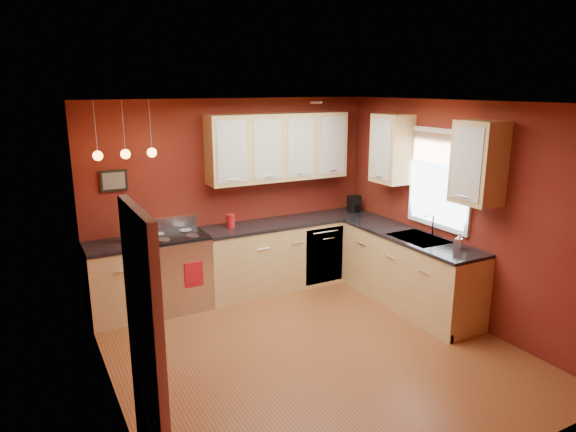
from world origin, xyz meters
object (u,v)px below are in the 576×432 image
coffee_maker (354,204)px  sink (419,240)px  red_canister (231,221)px  gas_range (177,271)px  soap_pump (459,241)px

coffee_maker → sink: bearing=-87.6°
coffee_maker → red_canister: bearing=-175.5°
gas_range → coffee_maker: 2.77m
gas_range → coffee_maker: size_ratio=4.59×
sink → coffee_maker: size_ratio=2.89×
gas_range → soap_pump: soap_pump is taller
sink → red_canister: size_ratio=3.97×
gas_range → sink: size_ratio=1.59×
sink → coffee_maker: bearing=86.5°
gas_range → red_canister: bearing=4.0°
coffee_maker → soap_pump: 2.05m
coffee_maker → gas_range: bearing=-174.0°
gas_range → soap_pump: (2.72, -2.05, 0.56)m
gas_range → soap_pump: bearing=-37.1°
gas_range → red_canister: (0.77, 0.05, 0.55)m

